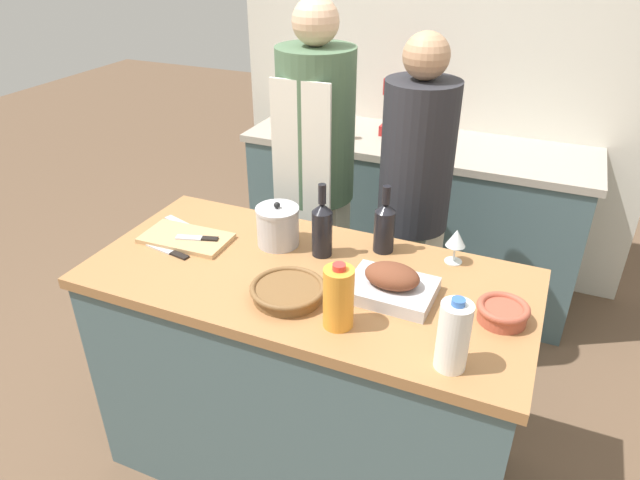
% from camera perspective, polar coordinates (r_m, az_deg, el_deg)
% --- Properties ---
extents(ground_plane, '(12.00, 12.00, 0.00)m').
position_cam_1_polar(ground_plane, '(2.62, -1.03, -20.76)').
color(ground_plane, brown).
extents(kitchen_island, '(1.56, 0.74, 0.93)m').
position_cam_1_polar(kitchen_island, '(2.28, -1.14, -13.26)').
color(kitchen_island, '#4C666B').
rests_on(kitchen_island, ground_plane).
extents(back_counter, '(1.93, 0.60, 0.93)m').
position_cam_1_polar(back_counter, '(3.44, 9.10, 2.43)').
color(back_counter, '#4C666B').
rests_on(back_counter, ground_plane).
extents(back_wall, '(2.43, 0.10, 2.55)m').
position_cam_1_polar(back_wall, '(3.50, 11.78, 16.76)').
color(back_wall, silver).
rests_on(back_wall, ground_plane).
extents(roasting_pan, '(0.28, 0.22, 0.11)m').
position_cam_1_polar(roasting_pan, '(1.88, 7.16, -4.42)').
color(roasting_pan, '#BCBCC1').
rests_on(roasting_pan, kitchen_island).
extents(wicker_basket, '(0.25, 0.25, 0.05)m').
position_cam_1_polar(wicker_basket, '(1.86, -3.19, -5.11)').
color(wicker_basket, brown).
rests_on(wicker_basket, kitchen_island).
extents(cutting_board, '(0.34, 0.20, 0.02)m').
position_cam_1_polar(cutting_board, '(2.25, -13.24, 0.17)').
color(cutting_board, tan).
rests_on(cutting_board, kitchen_island).
extents(stock_pot, '(0.16, 0.16, 0.18)m').
position_cam_1_polar(stock_pot, '(2.15, -4.24, 1.41)').
color(stock_pot, '#B7B7BC').
rests_on(stock_pot, kitchen_island).
extents(mixing_bowl, '(0.16, 0.16, 0.06)m').
position_cam_1_polar(mixing_bowl, '(1.85, 17.81, -6.80)').
color(mixing_bowl, '#A84C38').
rests_on(mixing_bowl, kitchen_island).
extents(juice_jug, '(0.09, 0.09, 0.22)m').
position_cam_1_polar(juice_jug, '(1.70, 1.86, -5.75)').
color(juice_jug, orange).
rests_on(juice_jug, kitchen_island).
extents(milk_jug, '(0.09, 0.09, 0.23)m').
position_cam_1_polar(milk_jug, '(1.59, 13.20, -9.31)').
color(milk_jug, white).
rests_on(milk_jug, kitchen_island).
extents(wine_bottle_green, '(0.08, 0.08, 0.26)m').
position_cam_1_polar(wine_bottle_green, '(2.10, 6.46, 1.42)').
color(wine_bottle_green, black).
rests_on(wine_bottle_green, kitchen_island).
extents(wine_bottle_dark, '(0.07, 0.07, 0.28)m').
position_cam_1_polar(wine_bottle_dark, '(2.06, 0.21, 1.25)').
color(wine_bottle_dark, black).
rests_on(wine_bottle_dark, kitchen_island).
extents(wine_glass_left, '(0.07, 0.07, 0.13)m').
position_cam_1_polar(wine_glass_left, '(2.07, 13.46, 0.09)').
color(wine_glass_left, silver).
rests_on(wine_glass_left, kitchen_island).
extents(knife_chef, '(0.24, 0.10, 0.01)m').
position_cam_1_polar(knife_chef, '(2.35, -13.10, 1.33)').
color(knife_chef, '#B7B7BC').
rests_on(knife_chef, kitchen_island).
extents(knife_paring, '(0.16, 0.07, 0.01)m').
position_cam_1_polar(knife_paring, '(2.22, -12.06, 0.18)').
color(knife_paring, '#B7B7BC').
rests_on(knife_paring, cutting_board).
extents(knife_bread, '(0.20, 0.06, 0.01)m').
position_cam_1_polar(knife_bread, '(2.19, -14.87, -1.10)').
color(knife_bread, '#B7B7BC').
rests_on(knife_bread, kitchen_island).
extents(stand_mixer, '(0.18, 0.14, 0.32)m').
position_cam_1_polar(stand_mixer, '(3.31, 7.89, 12.58)').
color(stand_mixer, '#B22323').
rests_on(stand_mixer, back_counter).
extents(condiment_bottle_tall, '(0.05, 0.05, 0.18)m').
position_cam_1_polar(condiment_bottle_tall, '(3.33, 1.25, 12.03)').
color(condiment_bottle_tall, maroon).
rests_on(condiment_bottle_tall, back_counter).
extents(condiment_bottle_short, '(0.06, 0.06, 0.17)m').
position_cam_1_polar(condiment_bottle_short, '(3.35, -1.17, 12.00)').
color(condiment_bottle_short, maroon).
rests_on(condiment_bottle_short, back_counter).
extents(condiment_bottle_extra, '(0.05, 0.05, 0.22)m').
position_cam_1_polar(condiment_bottle_extra, '(3.23, 1.80, 11.79)').
color(condiment_bottle_extra, '#B28E2D').
rests_on(condiment_bottle_extra, back_counter).
extents(person_cook_aproned, '(0.36, 0.36, 1.74)m').
position_cam_1_polar(person_cook_aproned, '(2.72, -0.42, 6.85)').
color(person_cook_aproned, beige).
rests_on(person_cook_aproned, ground_plane).
extents(person_cook_guest, '(0.32, 0.32, 1.63)m').
position_cam_1_polar(person_cook_guest, '(2.60, 9.33, 3.96)').
color(person_cook_guest, beige).
rests_on(person_cook_guest, ground_plane).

